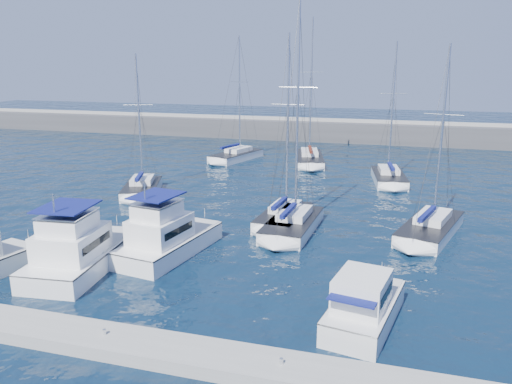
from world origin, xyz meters
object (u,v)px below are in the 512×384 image
(motor_yacht_port_inner, at_px, (79,252))
(motor_yacht_stbd_inner, at_px, (166,239))
(motor_yacht_stbd_outer, at_px, (364,307))
(sailboat_back_a, at_px, (237,156))
(sailboat_back_b, at_px, (309,158))
(sailboat_back_c, at_px, (389,177))
(sailboat_mid_c, at_px, (284,217))
(sailboat_mid_d, at_px, (293,224))
(sailboat_mid_a, at_px, (142,188))
(sailboat_mid_e, at_px, (430,228))

(motor_yacht_port_inner, distance_m, motor_yacht_stbd_inner, 5.39)
(motor_yacht_stbd_outer, bearing_deg, sailboat_back_a, 126.88)
(sailboat_back_b, xyz_separation_m, sailboat_back_c, (9.83, -8.00, -0.02))
(motor_yacht_stbd_outer, height_order, sailboat_mid_c, sailboat_mid_c)
(sailboat_back_b, bearing_deg, motor_yacht_stbd_outer, -88.87)
(sailboat_mid_d, relative_size, sailboat_back_b, 0.95)
(motor_yacht_port_inner, xyz_separation_m, motor_yacht_stbd_inner, (4.01, 3.61, -0.00))
(sailboat_mid_a, bearing_deg, motor_yacht_stbd_inner, -75.82)
(sailboat_mid_e, bearing_deg, sailboat_mid_c, -160.98)
(sailboat_mid_e, bearing_deg, motor_yacht_stbd_outer, -87.71)
(motor_yacht_port_inner, relative_size, sailboat_back_c, 0.62)
(sailboat_mid_d, height_order, sailboat_mid_e, sailboat_mid_d)
(sailboat_mid_a, bearing_deg, motor_yacht_stbd_outer, -60.77)
(motor_yacht_stbd_outer, relative_size, sailboat_back_c, 0.45)
(motor_yacht_stbd_inner, relative_size, sailboat_mid_a, 0.64)
(motor_yacht_stbd_outer, bearing_deg, sailboat_mid_a, 149.52)
(motor_yacht_stbd_inner, distance_m, sailboat_back_b, 33.26)
(sailboat_mid_d, bearing_deg, motor_yacht_stbd_outer, -61.32)
(sailboat_mid_a, relative_size, sailboat_mid_d, 0.79)
(sailboat_back_a, bearing_deg, motor_yacht_stbd_outer, -46.71)
(sailboat_back_a, bearing_deg, motor_yacht_port_inner, -70.11)
(motor_yacht_port_inner, bearing_deg, sailboat_mid_a, 101.06)
(sailboat_mid_e, bearing_deg, sailboat_mid_a, -173.63)
(motor_yacht_port_inner, bearing_deg, motor_yacht_stbd_outer, -12.38)
(motor_yacht_stbd_inner, distance_m, sailboat_mid_e, 18.99)
(motor_yacht_stbd_inner, relative_size, sailboat_back_c, 0.59)
(sailboat_back_b, bearing_deg, sailboat_mid_c, -97.17)
(sailboat_mid_c, bearing_deg, sailboat_mid_a, 165.51)
(motor_yacht_stbd_outer, height_order, sailboat_back_b, sailboat_back_b)
(sailboat_mid_c, xyz_separation_m, sailboat_back_b, (-2.37, 24.53, -0.00))
(sailboat_mid_c, bearing_deg, sailboat_mid_d, -51.21)
(motor_yacht_port_inner, bearing_deg, sailboat_back_a, 87.25)
(motor_yacht_stbd_inner, xyz_separation_m, sailboat_back_a, (-5.91, 32.45, -0.60))
(motor_yacht_port_inner, distance_m, sailboat_mid_a, 18.10)
(sailboat_back_c, bearing_deg, sailboat_back_b, 132.61)
(sailboat_mid_c, xyz_separation_m, sailboat_mid_d, (1.04, -1.51, 0.01))
(sailboat_mid_c, distance_m, sailboat_back_c, 18.13)
(sailboat_back_b, bearing_deg, sailboat_mid_a, -135.98)
(motor_yacht_port_inner, relative_size, sailboat_back_b, 0.51)
(sailboat_back_a, xyz_separation_m, sailboat_back_c, (19.22, -7.37, -0.01))
(sailboat_mid_a, height_order, sailboat_back_b, sailboat_back_b)
(sailboat_mid_a, distance_m, sailboat_back_b, 23.18)
(sailboat_mid_a, relative_size, sailboat_back_a, 0.85)
(motor_yacht_port_inner, bearing_deg, sailboat_mid_c, 45.19)
(sailboat_mid_c, bearing_deg, sailboat_back_b, 99.88)
(sailboat_mid_e, bearing_deg, sailboat_back_a, 150.62)
(sailboat_back_a, distance_m, sailboat_back_c, 20.58)
(motor_yacht_stbd_inner, bearing_deg, sailboat_mid_a, 133.02)
(motor_yacht_stbd_inner, height_order, sailboat_mid_a, sailboat_mid_a)
(motor_yacht_stbd_inner, distance_m, motor_yacht_stbd_outer, 14.13)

